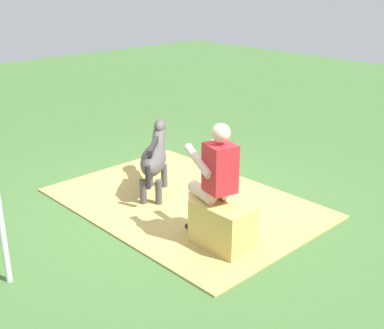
# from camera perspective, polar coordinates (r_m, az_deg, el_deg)

# --- Properties ---
(ground_plane) EXTENTS (24.00, 24.00, 0.00)m
(ground_plane) POSITION_cam_1_polar(r_m,az_deg,el_deg) (6.60, -2.11, -4.30)
(ground_plane) COLOR #426B33
(hay_patch) EXTENTS (3.38, 2.37, 0.02)m
(hay_patch) POSITION_cam_1_polar(r_m,az_deg,el_deg) (6.57, -0.83, -4.32)
(hay_patch) COLOR tan
(hay_patch) RESTS_ON ground
(hay_bale) EXTENTS (0.65, 0.41, 0.51)m
(hay_bale) POSITION_cam_1_polar(r_m,az_deg,el_deg) (5.47, 3.44, -6.95)
(hay_bale) COLOR tan
(hay_bale) RESTS_ON ground
(person_seated) EXTENTS (0.71, 0.53, 1.39)m
(person_seated) POSITION_cam_1_polar(r_m,az_deg,el_deg) (5.37, 2.51, -1.33)
(person_seated) COLOR beige
(person_seated) RESTS_ON ground
(pony_standing) EXTENTS (1.02, 1.10, 0.88)m
(pony_standing) POSITION_cam_1_polar(r_m,az_deg,el_deg) (6.69, -4.27, 0.80)
(pony_standing) COLOR #4C4747
(pony_standing) RESTS_ON ground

